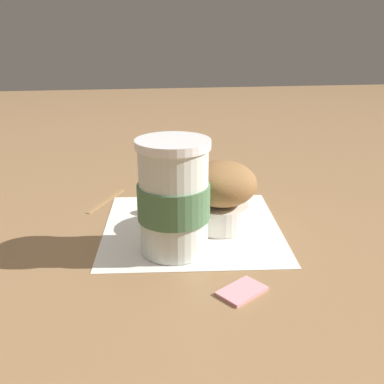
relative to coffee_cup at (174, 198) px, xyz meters
name	(u,v)px	position (x,y,z in m)	size (l,w,h in m)	color
ground_plane	(192,227)	(0.06, -0.03, -0.07)	(3.00, 3.00, 0.00)	#936D47
paper_napkin	(192,227)	(0.06, -0.03, -0.07)	(0.24, 0.24, 0.00)	white
coffee_cup	(174,198)	(0.00, 0.00, 0.00)	(0.09, 0.09, 0.14)	silver
muffin	(221,192)	(0.06, -0.07, -0.02)	(0.10, 0.10, 0.09)	white
banana	(201,198)	(0.13, -0.05, -0.05)	(0.07, 0.15, 0.04)	yellow
sugar_packet	(242,290)	(-0.10, -0.06, -0.07)	(0.05, 0.03, 0.01)	pink
wooden_stirrer	(106,200)	(0.18, 0.09, -0.07)	(0.11, 0.01, 0.00)	#9E7547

